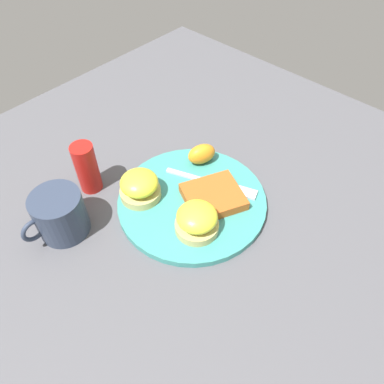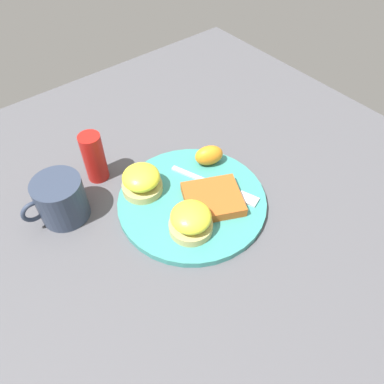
{
  "view_description": "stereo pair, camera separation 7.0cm",
  "coord_description": "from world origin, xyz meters",
  "px_view_note": "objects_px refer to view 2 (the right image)",
  "views": [
    {
      "loc": [
        0.35,
        0.32,
        0.57
      ],
      "look_at": [
        0.0,
        0.0,
        0.03
      ],
      "focal_mm": 35.0,
      "sensor_mm": 36.0,
      "label": 1
    },
    {
      "loc": [
        0.3,
        0.37,
        0.57
      ],
      "look_at": [
        0.0,
        0.0,
        0.03
      ],
      "focal_mm": 35.0,
      "sensor_mm": 36.0,
      "label": 2
    }
  ],
  "objects_px": {
    "sandwich_benedict_right": "(191,220)",
    "cup": "(61,199)",
    "sandwich_benedict_left": "(142,181)",
    "hashbrown_patty": "(213,199)",
    "orange_wedge": "(209,155)",
    "fork": "(219,187)",
    "condiment_bottle": "(94,157)"
  },
  "relations": [
    {
      "from": "sandwich_benedict_left",
      "to": "condiment_bottle",
      "type": "relative_size",
      "value": 0.73
    },
    {
      "from": "fork",
      "to": "condiment_bottle",
      "type": "distance_m",
      "value": 0.26
    },
    {
      "from": "hashbrown_patty",
      "to": "condiment_bottle",
      "type": "height_order",
      "value": "condiment_bottle"
    },
    {
      "from": "hashbrown_patty",
      "to": "sandwich_benedict_left",
      "type": "bearing_deg",
      "value": -52.16
    },
    {
      "from": "orange_wedge",
      "to": "cup",
      "type": "xyz_separation_m",
      "value": [
        0.3,
        -0.08,
        0.01
      ]
    },
    {
      "from": "sandwich_benedict_left",
      "to": "cup",
      "type": "distance_m",
      "value": 0.15
    },
    {
      "from": "cup",
      "to": "hashbrown_patty",
      "type": "bearing_deg",
      "value": 144.74
    },
    {
      "from": "sandwich_benedict_right",
      "to": "hashbrown_patty",
      "type": "bearing_deg",
      "value": -162.31
    },
    {
      "from": "orange_wedge",
      "to": "condiment_bottle",
      "type": "height_order",
      "value": "condiment_bottle"
    },
    {
      "from": "sandwich_benedict_left",
      "to": "hashbrown_patty",
      "type": "relative_size",
      "value": 0.75
    },
    {
      "from": "orange_wedge",
      "to": "fork",
      "type": "relative_size",
      "value": 0.32
    },
    {
      "from": "sandwich_benedict_left",
      "to": "hashbrown_patty",
      "type": "distance_m",
      "value": 0.14
    },
    {
      "from": "sandwich_benedict_right",
      "to": "hashbrown_patty",
      "type": "height_order",
      "value": "sandwich_benedict_right"
    },
    {
      "from": "sandwich_benedict_left",
      "to": "fork",
      "type": "relative_size",
      "value": 0.43
    },
    {
      "from": "sandwich_benedict_left",
      "to": "orange_wedge",
      "type": "xyz_separation_m",
      "value": [
        -0.15,
        0.02,
        -0.0
      ]
    },
    {
      "from": "sandwich_benedict_right",
      "to": "cup",
      "type": "distance_m",
      "value": 0.25
    },
    {
      "from": "sandwich_benedict_right",
      "to": "cup",
      "type": "bearing_deg",
      "value": -49.7
    },
    {
      "from": "sandwich_benedict_left",
      "to": "condiment_bottle",
      "type": "height_order",
      "value": "condiment_bottle"
    },
    {
      "from": "hashbrown_patty",
      "to": "fork",
      "type": "bearing_deg",
      "value": -149.68
    },
    {
      "from": "fork",
      "to": "sandwich_benedict_left",
      "type": "bearing_deg",
      "value": -36.91
    },
    {
      "from": "sandwich_benedict_right",
      "to": "condiment_bottle",
      "type": "height_order",
      "value": "condiment_bottle"
    },
    {
      "from": "cup",
      "to": "condiment_bottle",
      "type": "bearing_deg",
      "value": -153.31
    },
    {
      "from": "sandwich_benedict_left",
      "to": "fork",
      "type": "xyz_separation_m",
      "value": [
        -0.12,
        0.09,
        -0.02
      ]
    },
    {
      "from": "hashbrown_patty",
      "to": "sandwich_benedict_right",
      "type": "bearing_deg",
      "value": 17.69
    },
    {
      "from": "hashbrown_patty",
      "to": "condiment_bottle",
      "type": "distance_m",
      "value": 0.25
    },
    {
      "from": "sandwich_benedict_left",
      "to": "sandwich_benedict_right",
      "type": "height_order",
      "value": "same"
    },
    {
      "from": "cup",
      "to": "orange_wedge",
      "type": "bearing_deg",
      "value": 165.74
    },
    {
      "from": "sandwich_benedict_left",
      "to": "condiment_bottle",
      "type": "xyz_separation_m",
      "value": [
        0.04,
        -0.1,
        0.01
      ]
    },
    {
      "from": "sandwich_benedict_right",
      "to": "condiment_bottle",
      "type": "relative_size",
      "value": 0.73
    },
    {
      "from": "cup",
      "to": "condiment_bottle",
      "type": "height_order",
      "value": "condiment_bottle"
    },
    {
      "from": "orange_wedge",
      "to": "fork",
      "type": "xyz_separation_m",
      "value": [
        0.03,
        0.07,
        -0.02
      ]
    },
    {
      "from": "orange_wedge",
      "to": "sandwich_benedict_left",
      "type": "bearing_deg",
      "value": -8.86
    }
  ]
}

